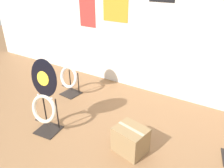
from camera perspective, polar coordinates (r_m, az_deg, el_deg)
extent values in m
cube|color=silver|center=(3.37, 13.36, 17.74)|extent=(8.00, 0.06, 2.60)
cube|color=red|center=(4.01, -6.46, 18.16)|extent=(0.34, 0.01, 0.50)
cube|color=orange|center=(3.66, 0.90, 20.76)|extent=(0.46, 0.01, 0.62)
cube|color=black|center=(3.72, -10.62, -2.43)|extent=(0.30, 0.30, 0.01)
cylinder|color=black|center=(3.75, -10.89, 1.06)|extent=(0.02, 0.02, 0.37)
cylinder|color=black|center=(3.62, -8.77, 0.25)|extent=(0.02, 0.02, 0.37)
cylinder|color=black|center=(3.60, -11.71, -0.82)|extent=(0.22, 0.04, 0.02)
torus|color=silver|center=(3.57, -11.29, 1.78)|extent=(0.37, 0.18, 0.36)
ellipsoid|color=white|center=(3.48, -10.97, 7.12)|extent=(0.31, 0.10, 0.37)
ellipsoid|color=silver|center=(3.47, -11.19, 7.07)|extent=(0.14, 0.03, 0.14)
sphere|color=silver|center=(3.59, -11.87, 4.54)|extent=(0.02, 0.02, 0.02)
sphere|color=silver|center=(3.48, -10.04, 3.95)|extent=(0.02, 0.02, 0.02)
cube|color=black|center=(2.98, -16.22, -11.45)|extent=(0.31, 0.31, 0.01)
cylinder|color=black|center=(2.96, -17.09, -6.55)|extent=(0.02, 0.02, 0.43)
cylinder|color=black|center=(2.85, -14.10, -7.59)|extent=(0.02, 0.02, 0.43)
cylinder|color=black|center=(2.83, -17.68, -9.45)|extent=(0.22, 0.04, 0.02)
torus|color=beige|center=(2.78, -17.38, -6.24)|extent=(0.37, 0.19, 0.36)
ellipsoid|color=black|center=(2.65, -17.39, 1.45)|extent=(0.39, 0.13, 0.46)
ellipsoid|color=yellow|center=(2.64, -17.64, 1.35)|extent=(0.17, 0.05, 0.17)
sphere|color=silver|center=(2.80, -18.76, -2.65)|extent=(0.02, 0.02, 0.02)
sphere|color=silver|center=(2.67, -15.47, -3.65)|extent=(0.02, 0.02, 0.02)
cube|color=#93754C|center=(2.51, 4.85, -14.29)|extent=(0.39, 0.34, 0.31)
cube|color=#B7AD89|center=(2.41, 5.00, -11.54)|extent=(0.34, 0.10, 0.00)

